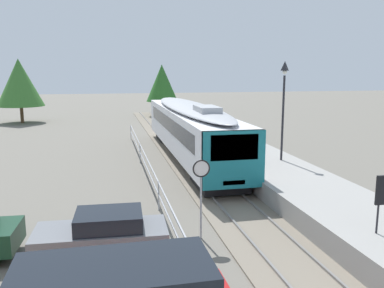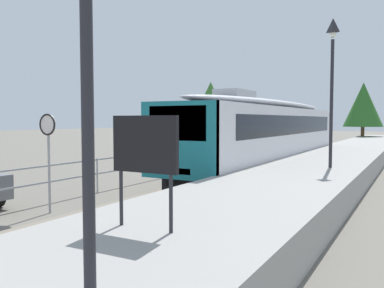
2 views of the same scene
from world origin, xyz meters
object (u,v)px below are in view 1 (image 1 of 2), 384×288
speed_limit_sign (201,179)px  parked_hatchback_grey (103,235)px  platform_lamp_mid_platform (284,92)px  commuter_train (189,127)px

speed_limit_sign → parked_hatchback_grey: speed_limit_sign is taller
speed_limit_sign → parked_hatchback_grey: bearing=-164.4°
platform_lamp_mid_platform → parked_hatchback_grey: (-9.59, -8.26, -3.83)m
commuter_train → parked_hatchback_grey: 14.79m
commuter_train → speed_limit_sign: 12.92m
commuter_train → platform_lamp_mid_platform: (4.05, -5.39, 2.48)m
speed_limit_sign → commuter_train: bearing=80.0°
speed_limit_sign → platform_lamp_mid_platform: bearing=49.4°
platform_lamp_mid_platform → parked_hatchback_grey: 13.23m
commuter_train → speed_limit_sign: (-2.24, -12.72, -0.02)m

